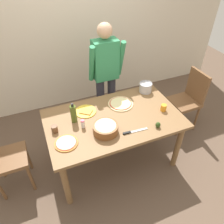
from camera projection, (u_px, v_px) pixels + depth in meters
The scene contains 17 objects.
ground at pixel (113, 158), 3.06m from camera, with size 8.00×8.00×0.00m, color brown.
wall_back at pixel (74, 29), 3.37m from camera, with size 5.60×0.10×2.60m, color beige.
dining_table at pixel (114, 123), 2.64m from camera, with size 1.60×0.96×0.76m.
person_cook at pixel (106, 72), 3.06m from camera, with size 0.49×0.25×1.62m.
chair_wooden_left at pixel (0, 157), 2.40m from camera, with size 0.40×0.40×0.95m.
chair_wooden_right at pixel (189, 98), 3.27m from camera, with size 0.41×0.41×0.95m.
pizza_raw_on_board at pixel (121, 104), 2.77m from camera, with size 0.32×0.32×0.02m.
pizza_cooked_on_tray at pixel (66, 143), 2.26m from camera, with size 0.25×0.25×0.02m.
plate_with_slice at pixel (86, 111), 2.66m from camera, with size 0.26×0.26×0.02m.
popcorn_bowl at pixel (106, 128), 2.36m from camera, with size 0.28×0.28×0.11m.
olive_oil_bottle at pixel (74, 114), 2.46m from camera, with size 0.07×0.07×0.26m.
steel_pot at pixel (146, 87), 2.96m from camera, with size 0.17×0.17×0.13m.
cup_orange at pixel (164, 108), 2.66m from camera, with size 0.07×0.07×0.09m, color orange.
cup_small_brown at pixel (55, 129), 2.37m from camera, with size 0.07×0.07×0.09m, color brown.
salt_shaker at pixel (83, 124), 2.42m from camera, with size 0.04×0.04×0.11m.
chef_knife at pixel (132, 132), 2.39m from camera, with size 0.29×0.04×0.02m.
avocado at pixel (158, 125), 2.43m from camera, with size 0.06×0.06×0.07m, color #2D4219.
Camera 1 is at (-0.75, -1.79, 2.46)m, focal length 34.79 mm.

